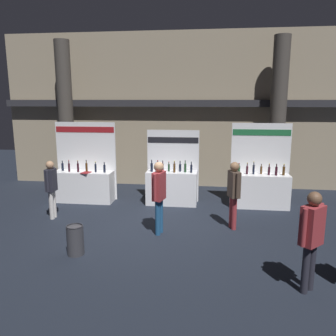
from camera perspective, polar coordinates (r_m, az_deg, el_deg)
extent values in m
plane|color=black|center=(8.63, -3.11, -10.23)|extent=(24.66, 24.66, 0.00)
cube|color=gray|center=(12.56, 0.45, 9.61)|extent=(12.33, 0.25, 5.56)
cube|color=#2D2D33|center=(12.26, 0.29, 10.86)|extent=(12.33, 0.20, 0.24)
cylinder|color=#423D38|center=(12.68, -16.86, 8.32)|extent=(0.53, 0.53, 5.20)
cylinder|color=#423D38|center=(11.82, 18.01, 8.06)|extent=(0.53, 0.53, 5.20)
cube|color=white|center=(11.04, -14.02, -3.05)|extent=(1.86, 0.60, 0.97)
cube|color=white|center=(11.19, -13.59, 1.15)|extent=(1.95, 0.04, 2.49)
cube|color=maroon|center=(11.03, -13.88, 6.32)|extent=(1.89, 0.01, 0.18)
cylinder|color=black|center=(11.22, -17.35, 0.16)|extent=(0.08, 0.08, 0.24)
cylinder|color=black|center=(11.19, -17.40, 0.92)|extent=(0.03, 0.03, 0.06)
cylinder|color=black|center=(11.18, -17.41, 1.13)|extent=(0.03, 0.03, 0.02)
cylinder|color=black|center=(11.03, -16.35, 0.08)|extent=(0.06, 0.06, 0.26)
cylinder|color=black|center=(10.99, -16.40, 0.97)|extent=(0.03, 0.03, 0.09)
cylinder|color=red|center=(10.99, -16.42, 1.24)|extent=(0.03, 0.03, 0.02)
cylinder|color=black|center=(10.89, -14.94, 0.06)|extent=(0.06, 0.06, 0.27)
cylinder|color=black|center=(10.86, -14.99, 0.96)|extent=(0.03, 0.03, 0.08)
cylinder|color=gold|center=(10.85, -15.00, 1.21)|extent=(0.03, 0.03, 0.02)
cylinder|color=#472D14|center=(10.83, -13.58, 0.07)|extent=(0.07, 0.07, 0.28)
cylinder|color=#472D14|center=(10.79, -13.62, 1.01)|extent=(0.03, 0.03, 0.08)
cylinder|color=black|center=(10.78, -13.64, 1.27)|extent=(0.03, 0.03, 0.02)
cylinder|color=black|center=(10.73, -12.12, -0.03)|extent=(0.06, 0.06, 0.25)
cylinder|color=black|center=(10.70, -12.15, 0.79)|extent=(0.03, 0.03, 0.06)
cylinder|color=gold|center=(10.69, -12.16, 1.00)|extent=(0.03, 0.03, 0.02)
cylinder|color=black|center=(10.64, -10.67, -0.12)|extent=(0.07, 0.07, 0.23)
cylinder|color=black|center=(10.61, -10.70, 0.68)|extent=(0.03, 0.03, 0.07)
cylinder|color=black|center=(10.60, -10.71, 0.92)|extent=(0.03, 0.03, 0.02)
cube|color=maroon|center=(10.70, -13.68, -0.76)|extent=(0.30, 0.36, 0.02)
cube|color=white|center=(10.44, 0.63, -3.38)|extent=(1.54, 0.60, 1.03)
cube|color=white|center=(10.63, 0.84, 0.32)|extent=(1.62, 0.04, 2.27)
cube|color=black|center=(10.48, 0.84, 4.72)|extent=(1.58, 0.01, 0.18)
cylinder|color=black|center=(10.32, -2.77, 0.10)|extent=(0.08, 0.08, 0.26)
cylinder|color=black|center=(10.28, -2.78, 1.04)|extent=(0.03, 0.03, 0.09)
cylinder|color=black|center=(10.28, -2.78, 1.33)|extent=(0.03, 0.03, 0.02)
cylinder|color=black|center=(10.32, -1.75, 0.08)|extent=(0.08, 0.08, 0.25)
cylinder|color=black|center=(10.29, -1.76, 0.98)|extent=(0.03, 0.03, 0.08)
cylinder|color=red|center=(10.28, -1.76, 1.26)|extent=(0.03, 0.03, 0.02)
cylinder|color=black|center=(10.25, -0.90, 0.00)|extent=(0.06, 0.06, 0.25)
cylinder|color=black|center=(10.21, -0.90, 0.92)|extent=(0.03, 0.03, 0.08)
cylinder|color=black|center=(10.21, -0.90, 1.19)|extent=(0.03, 0.03, 0.02)
cylinder|color=#19381E|center=(10.34, 0.15, 0.03)|extent=(0.06, 0.06, 0.22)
cylinder|color=#19381E|center=(10.31, 0.15, 0.81)|extent=(0.03, 0.03, 0.07)
cylinder|color=red|center=(10.30, 0.15, 1.04)|extent=(0.03, 0.03, 0.02)
cylinder|color=#472D14|center=(10.19, 1.07, -0.01)|extent=(0.07, 0.07, 0.27)
cylinder|color=#472D14|center=(10.16, 1.08, 0.92)|extent=(0.03, 0.03, 0.07)
cylinder|color=gold|center=(10.15, 1.08, 1.16)|extent=(0.03, 0.03, 0.02)
cylinder|color=black|center=(10.34, 2.05, 0.03)|extent=(0.07, 0.07, 0.22)
cylinder|color=black|center=(10.31, 2.05, 0.87)|extent=(0.03, 0.03, 0.08)
cylinder|color=black|center=(10.30, 2.05, 1.15)|extent=(0.03, 0.03, 0.02)
cylinder|color=#19381E|center=(10.24, 2.92, 0.00)|extent=(0.07, 0.07, 0.26)
cylinder|color=#19381E|center=(10.20, 2.93, 0.94)|extent=(0.03, 0.03, 0.09)
cylinder|color=black|center=(10.19, 2.94, 1.24)|extent=(0.03, 0.03, 0.02)
cylinder|color=black|center=(10.20, 3.95, -0.12)|extent=(0.06, 0.06, 0.23)
cylinder|color=black|center=(10.17, 3.96, 0.75)|extent=(0.03, 0.03, 0.08)
cylinder|color=black|center=(10.16, 3.96, 1.01)|extent=(0.03, 0.03, 0.02)
cube|color=white|center=(10.51, 15.28, -3.73)|extent=(1.67, 0.60, 1.01)
cube|color=white|center=(10.68, 15.24, 0.61)|extent=(1.75, 0.04, 2.50)
cube|color=#1E6638|center=(10.52, 15.53, 5.80)|extent=(1.70, 0.01, 0.18)
cylinder|color=#19381E|center=(10.37, 11.87, -0.27)|extent=(0.07, 0.07, 0.23)
cylinder|color=#19381E|center=(10.34, 11.90, 0.54)|extent=(0.03, 0.03, 0.07)
cylinder|color=red|center=(10.33, 11.91, 0.79)|extent=(0.03, 0.03, 0.02)
cylinder|color=black|center=(10.32, 13.19, -0.35)|extent=(0.06, 0.06, 0.24)
cylinder|color=black|center=(10.29, 13.23, 0.54)|extent=(0.03, 0.03, 0.09)
cylinder|color=gold|center=(10.28, 13.24, 0.83)|extent=(0.03, 0.03, 0.02)
cylinder|color=black|center=(10.36, 14.23, -0.24)|extent=(0.06, 0.06, 0.28)
cylinder|color=black|center=(10.33, 14.28, 0.74)|extent=(0.03, 0.03, 0.08)
cylinder|color=gold|center=(10.32, 14.30, 1.01)|extent=(0.03, 0.03, 0.02)
cylinder|color=#472D14|center=(10.44, 15.44, -0.37)|extent=(0.06, 0.06, 0.22)
cylinder|color=#472D14|center=(10.42, 15.48, 0.39)|extent=(0.03, 0.03, 0.06)
cylinder|color=black|center=(10.41, 15.49, 0.61)|extent=(0.03, 0.03, 0.02)
cylinder|color=black|center=(10.37, 16.66, -0.49)|extent=(0.07, 0.07, 0.24)
cylinder|color=black|center=(10.34, 16.71, 0.39)|extent=(0.03, 0.03, 0.09)
cylinder|color=gold|center=(10.33, 16.73, 0.69)|extent=(0.03, 0.03, 0.02)
cylinder|color=black|center=(10.37, 17.79, -0.51)|extent=(0.07, 0.07, 0.25)
cylinder|color=black|center=(10.34, 17.85, 0.37)|extent=(0.03, 0.03, 0.07)
cylinder|color=black|center=(10.33, 17.86, 0.61)|extent=(0.03, 0.03, 0.02)
cylinder|color=#472D14|center=(10.48, 18.93, -0.48)|extent=(0.08, 0.08, 0.25)
cylinder|color=#472D14|center=(10.45, 18.99, 0.36)|extent=(0.03, 0.03, 0.06)
cylinder|color=gold|center=(10.44, 19.00, 0.58)|extent=(0.03, 0.03, 0.02)
cylinder|color=#38383D|center=(7.45, -15.37, -11.72)|extent=(0.35, 0.35, 0.61)
torus|color=black|center=(7.33, -15.50, -9.43)|extent=(0.35, 0.35, 0.02)
cylinder|color=navy|center=(8.12, -1.75, -8.41)|extent=(0.12, 0.12, 0.85)
cylinder|color=navy|center=(8.28, -1.27, -8.03)|extent=(0.12, 0.12, 0.85)
cube|color=maroon|center=(7.97, -1.54, -3.05)|extent=(0.30, 0.43, 0.67)
sphere|color=tan|center=(7.87, -1.55, 0.20)|extent=(0.23, 0.23, 0.23)
cylinder|color=maroon|center=(7.76, -2.21, -3.34)|extent=(0.08, 0.08, 0.64)
cylinder|color=maroon|center=(8.19, -0.90, -2.54)|extent=(0.08, 0.08, 0.64)
cylinder|color=maroon|center=(8.75, 10.69, -7.25)|extent=(0.12, 0.12, 0.82)
cylinder|color=maroon|center=(8.61, 11.09, -7.58)|extent=(0.12, 0.12, 0.82)
cube|color=#47382D|center=(8.47, 11.08, -2.70)|extent=(0.32, 0.41, 0.65)
sphere|color=#8C6647|center=(8.38, 11.19, 0.24)|extent=(0.23, 0.23, 0.23)
cylinder|color=#47382D|center=(8.67, 10.51, -2.24)|extent=(0.08, 0.08, 0.62)
cylinder|color=#47382D|center=(8.27, 11.68, -2.97)|extent=(0.08, 0.08, 0.62)
cylinder|color=silver|center=(9.71, -19.07, -5.97)|extent=(0.12, 0.12, 0.77)
cylinder|color=silver|center=(9.83, -18.71, -5.73)|extent=(0.12, 0.12, 0.77)
cube|color=#23232D|center=(9.59, -19.15, -1.93)|extent=(0.22, 0.32, 0.61)
sphere|color=tan|center=(9.51, -19.32, 0.50)|extent=(0.21, 0.21, 0.21)
cylinder|color=#23232D|center=(9.41, -19.68, -2.12)|extent=(0.08, 0.08, 0.58)
cylinder|color=#23232D|center=(9.77, -18.65, -1.57)|extent=(0.08, 0.08, 0.58)
cylinder|color=#23232D|center=(6.28, 22.17, -15.59)|extent=(0.12, 0.12, 0.84)
cylinder|color=#23232D|center=(6.42, 23.01, -15.05)|extent=(0.12, 0.12, 0.84)
cube|color=maroon|center=(6.06, 23.15, -8.91)|extent=(0.45, 0.44, 0.67)
sphere|color=brown|center=(5.92, 23.49, -4.77)|extent=(0.23, 0.23, 0.23)
cylinder|color=maroon|center=(5.86, 21.98, -9.34)|extent=(0.08, 0.08, 0.63)
cylinder|color=maroon|center=(6.25, 24.26, -8.21)|extent=(0.08, 0.08, 0.63)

